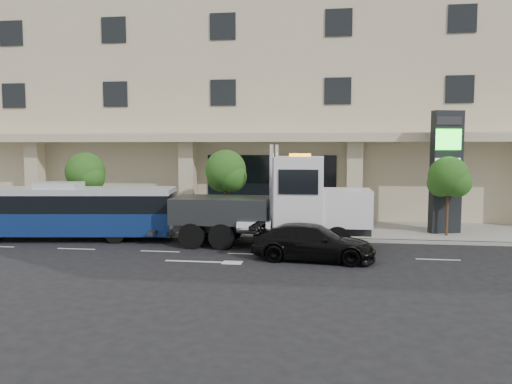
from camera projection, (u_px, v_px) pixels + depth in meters
ground at (253, 247)px, 23.29m from camera, size 120.00×120.00×0.00m
sidewalk at (266, 228)px, 28.22m from camera, size 120.00×6.00×0.15m
curb at (259, 238)px, 25.26m from camera, size 120.00×0.30×0.15m
convention_center at (282, 76)px, 37.59m from camera, size 60.00×17.60×20.00m
tree_left at (86, 175)px, 27.89m from camera, size 2.27×2.20×4.22m
tree_mid at (226, 173)px, 26.80m from camera, size 2.28×2.20×4.38m
tree_right at (449, 179)px, 25.27m from camera, size 2.10×2.00×4.04m
city_bus at (60, 211)px, 25.07m from camera, size 11.66×3.92×2.90m
tow_truck at (280, 205)px, 23.36m from camera, size 10.47×2.72×4.78m
black_sedan at (313, 242)px, 20.64m from camera, size 5.31×2.61×1.48m
signage_pylon at (446, 171)px, 26.02m from camera, size 1.68×1.00×6.39m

